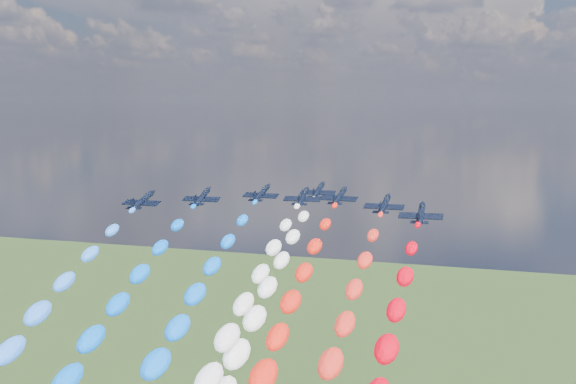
% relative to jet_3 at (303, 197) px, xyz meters
% --- Properties ---
extents(jet_0, '(9.06, 12.07, 5.82)m').
position_rel_jet_3_xyz_m(jet_0, '(-32.09, -16.49, 0.00)').
color(jet_0, black).
extents(jet_1, '(9.17, 12.15, 5.82)m').
position_rel_jet_3_xyz_m(jet_1, '(-22.02, -6.98, 0.00)').
color(jet_1, black).
extents(jet_2, '(9.21, 12.18, 5.82)m').
position_rel_jet_3_xyz_m(jet_2, '(-11.13, 3.04, 0.00)').
color(jet_2, black).
extents(jet_3, '(9.14, 12.13, 5.82)m').
position_rel_jet_3_xyz_m(jet_3, '(0.00, 0.00, 0.00)').
color(jet_3, black).
extents(jet_4, '(8.77, 11.86, 5.82)m').
position_rel_jet_3_xyz_m(jet_4, '(0.35, 12.30, 0.00)').
color(jet_4, black).
extents(jet_5, '(9.34, 12.27, 5.82)m').
position_rel_jet_3_xyz_m(jet_5, '(7.79, 3.43, 0.00)').
color(jet_5, black).
extents(jet_6, '(9.01, 12.03, 5.82)m').
position_rel_jet_3_xyz_m(jet_6, '(19.90, -6.26, 0.00)').
color(jet_6, black).
extents(jet_7, '(9.07, 12.08, 5.82)m').
position_rel_jet_3_xyz_m(jet_7, '(28.86, -16.52, 0.00)').
color(jet_7, black).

